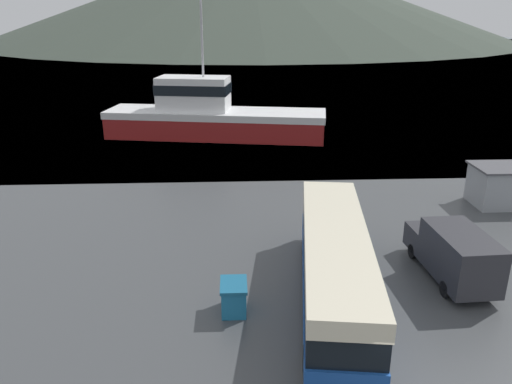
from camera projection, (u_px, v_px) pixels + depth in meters
water_surface at (248, 51)px, 147.21m from camera, size 240.00×240.00×0.00m
tour_bus at (335, 263)px, 19.58m from camera, size 3.97×12.11×3.10m
delivery_van at (454, 252)px, 21.52m from camera, size 2.30×5.63×2.38m
fishing_boat at (211, 115)px, 45.99m from camera, size 20.62×8.16×12.39m
storage_bin at (234, 297)px, 19.33m from camera, size 1.04×1.40×1.23m
dock_kiosk at (498, 186)px, 29.89m from camera, size 3.08×2.81×2.42m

